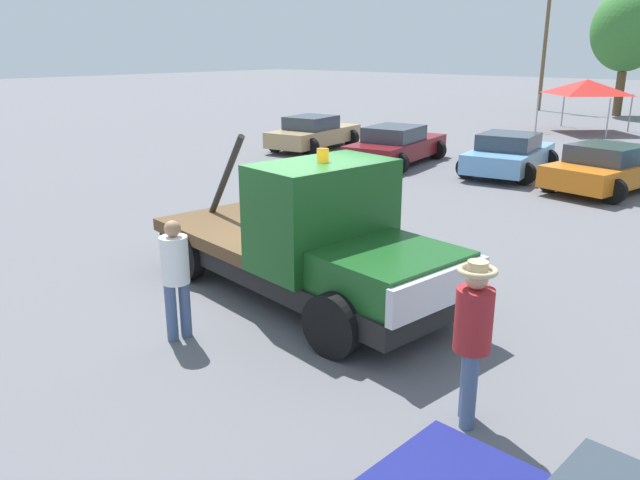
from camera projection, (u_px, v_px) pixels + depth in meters
ground_plane at (298, 294)px, 10.39m from camera, size 160.00×160.00×0.00m
tow_truck at (312, 244)px, 9.84m from camera, size 6.04×2.83×2.51m
person_near_truck at (473, 330)px, 6.53m from camera, size 0.41×0.41×1.87m
person_at_hood at (175, 272)px, 8.54m from camera, size 0.38×0.38×1.72m
parked_car_tan at (314, 133)px, 25.00m from camera, size 2.79×4.63×1.34m
parked_car_maroon at (396, 145)px, 21.84m from camera, size 2.90×5.00×1.34m
parked_car_skyblue at (509, 154)px, 20.03m from camera, size 2.88×4.48×1.34m
parked_car_orange at (608, 168)px, 17.71m from camera, size 2.95×4.49×1.34m
canopy_tent_red at (587, 87)px, 29.69m from camera, size 3.35×3.35×2.49m
tree_right at (628, 30)px, 36.13m from camera, size 4.11×4.11×7.34m
utility_pole at (546, 37)px, 39.43m from camera, size 2.20×0.24×8.64m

